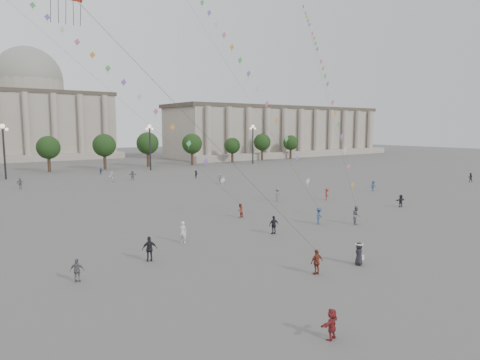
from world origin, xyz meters
TOP-DOWN VIEW (x-y plane):
  - ground at (0.00, 0.00)m, footprint 360.00×360.00m
  - hall_east at (75.00, 93.89)m, footprint 84.00×26.22m
  - hall_central at (0.00, 129.22)m, footprint 48.30×34.30m
  - tree_row at (0.00, 78.00)m, footprint 137.12×5.12m
  - lamp_post_mid_west at (-15.00, 70.00)m, footprint 2.00×0.90m
  - lamp_post_mid_east at (15.00, 70.00)m, footprint 2.00×0.90m
  - lamp_post_far_east at (45.00, 70.00)m, footprint 2.00×0.90m
  - person_crowd_0 at (2.71, 68.00)m, footprint 0.93×0.61m
  - person_crowd_3 at (21.84, 8.41)m, footprint 1.52×0.68m
  - person_crowd_4 at (0.46, 54.32)m, footprint 1.65×1.65m
  - person_crowd_6 at (11.73, 20.51)m, footprint 1.36×1.00m
  - person_crowd_7 at (15.78, 41.08)m, footprint 1.65×1.29m
  - person_crowd_8 at (18.04, 17.40)m, footprint 1.09×1.23m
  - person_crowd_9 at (15.98, 50.33)m, footprint 1.30×1.33m
  - person_crowd_12 at (4.71, 54.95)m, footprint 1.66×1.35m
  - person_crowd_13 at (-8.60, 9.38)m, footprint 0.78×0.84m
  - person_crowd_14 at (30.06, 18.86)m, footprint 1.18×0.80m
  - person_crowd_15 at (54.27, 15.82)m, footprint 1.01×1.02m
  - person_crowd_16 at (-14.89, 53.79)m, footprint 1.10×0.52m
  - tourist_0 at (-4.91, -3.14)m, footprint 1.05×0.49m
  - tourist_1 at (-0.13, 7.13)m, footprint 1.08×0.58m
  - tourist_2 at (-10.90, -10.00)m, footprint 1.47×0.77m
  - tourist_3 at (-18.72, 4.88)m, footprint 0.98×0.81m
  - tourist_4 at (-13.09, 6.21)m, footprint 1.20×0.74m
  - kite_flyer_0 at (1.57, 15.03)m, footprint 0.93×0.84m
  - kite_flyer_1 at (6.33, 7.53)m, footprint 1.31×1.07m
  - kite_flyer_2 at (9.50, 5.30)m, footprint 1.15×1.19m
  - hat_person at (-0.94, -3.52)m, footprint 0.98×0.95m
  - dragon_kite at (-19.01, 2.54)m, footprint 8.29×3.39m
  - kite_train_west at (-14.76, 35.50)m, footprint 31.01×38.16m
  - kite_train_east at (25.35, 26.38)m, footprint 30.01×39.15m

SIDE VIEW (x-z plane):
  - ground at x=0.00m, z-range 0.00..0.00m
  - person_crowd_0 at x=2.71m, z-range 0.00..1.48m
  - tourist_2 at x=-10.90m, z-range 0.00..1.52m
  - person_crowd_9 at x=15.98m, z-range 0.00..1.52m
  - tourist_3 at x=-18.72m, z-range 0.00..1.57m
  - person_crowd_3 at x=21.84m, z-range 0.00..1.58m
  - kite_flyer_0 at x=1.57m, z-range 0.00..1.58m
  - person_crowd_8 at x=18.04m, z-range 0.00..1.65m
  - person_crowd_15 at x=54.27m, z-range 0.00..1.66m
  - person_crowd_14 at x=30.06m, z-range 0.00..1.69m
  - tourist_1 at x=-0.13m, z-range 0.00..1.74m
  - person_crowd_7 at x=15.78m, z-range 0.00..1.75m
  - tourist_0 at x=-4.91m, z-range 0.00..1.75m
  - kite_flyer_1 at x=6.33m, z-range 0.00..1.77m
  - person_crowd_12 at x=4.71m, z-range 0.00..1.77m
  - hat_person at x=-0.94m, z-range 0.04..1.74m
  - person_crowd_16 at x=-14.89m, z-range 0.00..1.83m
  - person_crowd_6 at x=11.73m, z-range 0.00..1.89m
  - person_crowd_4 at x=0.46m, z-range 0.00..1.91m
  - tourist_4 at x=-13.09m, z-range 0.00..1.91m
  - person_crowd_13 at x=-8.60m, z-range 0.00..1.92m
  - kite_flyer_2 at x=9.50m, z-range 0.00..1.93m
  - tree_row at x=0.00m, z-range 1.39..9.39m
  - lamp_post_mid_west at x=-15.00m, z-range 2.03..12.68m
  - lamp_post_mid_east at x=15.00m, z-range 2.03..12.68m
  - lamp_post_far_east at x=45.00m, z-range 2.03..12.68m
  - hall_east at x=75.00m, z-range -0.17..17.03m
  - hall_central at x=0.00m, z-range -3.52..31.98m
  - dragon_kite at x=-19.01m, z-range 5.69..27.98m
  - kite_train_east at x=25.35m, z-range -10.16..50.93m
  - kite_train_west at x=-14.76m, z-range -8.35..56.47m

